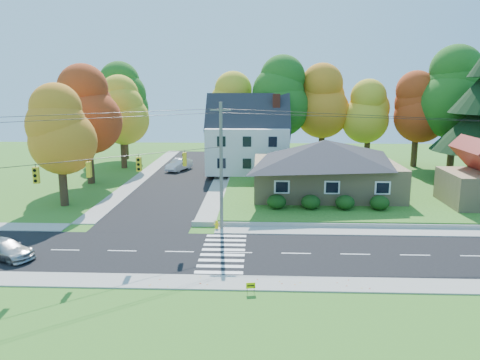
# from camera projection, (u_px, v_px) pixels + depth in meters

# --- Properties ---
(ground) EXTENTS (120.00, 120.00, 0.00)m
(ground) POSITION_uv_depth(u_px,v_px,m) (238.00, 253.00, 31.99)
(ground) COLOR #3D7923
(road_main) EXTENTS (90.00, 8.00, 0.02)m
(road_main) POSITION_uv_depth(u_px,v_px,m) (238.00, 253.00, 31.99)
(road_main) COLOR black
(road_main) RESTS_ON ground
(road_cross) EXTENTS (8.00, 44.00, 0.02)m
(road_cross) POSITION_uv_depth(u_px,v_px,m) (183.00, 177.00, 57.75)
(road_cross) COLOR black
(road_cross) RESTS_ON ground
(sidewalk_north) EXTENTS (90.00, 2.00, 0.08)m
(sidewalk_north) POSITION_uv_depth(u_px,v_px,m) (240.00, 230.00, 36.88)
(sidewalk_north) COLOR #9C9A90
(sidewalk_north) RESTS_ON ground
(sidewalk_south) EXTENTS (90.00, 2.00, 0.08)m
(sidewalk_south) POSITION_uv_depth(u_px,v_px,m) (234.00, 283.00, 27.10)
(sidewalk_south) COLOR #9C9A90
(sidewalk_south) RESTS_ON ground
(lawn) EXTENTS (30.00, 30.00, 0.50)m
(lawn) POSITION_uv_depth(u_px,v_px,m) (363.00, 185.00, 51.97)
(lawn) COLOR #3D7923
(lawn) RESTS_ON ground
(ranch_house) EXTENTS (14.60, 10.60, 5.40)m
(ranch_house) POSITION_uv_depth(u_px,v_px,m) (325.00, 166.00, 46.66)
(ranch_house) COLOR tan
(ranch_house) RESTS_ON lawn
(colonial_house) EXTENTS (10.40, 8.40, 9.60)m
(colonial_house) POSITION_uv_depth(u_px,v_px,m) (248.00, 139.00, 58.45)
(colonial_house) COLOR silver
(colonial_house) RESTS_ON lawn
(hedge_row) EXTENTS (10.70, 1.70, 1.27)m
(hedge_row) POSITION_uv_depth(u_px,v_px,m) (328.00, 202.00, 41.05)
(hedge_row) COLOR #163A10
(hedge_row) RESTS_ON lawn
(traffic_infrastructure) EXTENTS (38.10, 10.66, 10.00)m
(traffic_infrastructure) POSITION_uv_depth(u_px,v_px,m) (236.00, 175.00, 32.28)
(traffic_infrastructure) COLOR #666059
(traffic_infrastructure) RESTS_ON ground
(tree_lot_0) EXTENTS (6.72, 6.72, 12.51)m
(tree_lot_0) POSITION_uv_depth(u_px,v_px,m) (234.00, 106.00, 63.65)
(tree_lot_0) COLOR #3F2A19
(tree_lot_0) RESTS_ON lawn
(tree_lot_1) EXTENTS (7.84, 7.84, 14.60)m
(tree_lot_1) POSITION_uv_depth(u_px,v_px,m) (279.00, 97.00, 62.16)
(tree_lot_1) COLOR #3F2A19
(tree_lot_1) RESTS_ON lawn
(tree_lot_2) EXTENTS (7.28, 7.28, 13.56)m
(tree_lot_2) POSITION_uv_depth(u_px,v_px,m) (323.00, 101.00, 63.03)
(tree_lot_2) COLOR #3F2A19
(tree_lot_2) RESTS_ON lawn
(tree_lot_3) EXTENTS (6.16, 6.16, 11.47)m
(tree_lot_3) POSITION_uv_depth(u_px,v_px,m) (369.00, 112.00, 62.08)
(tree_lot_3) COLOR #3F2A19
(tree_lot_3) RESTS_ON lawn
(tree_lot_4) EXTENTS (6.72, 6.72, 12.51)m
(tree_lot_4) POSITION_uv_depth(u_px,v_px,m) (418.00, 107.00, 60.73)
(tree_lot_4) COLOR #3F2A19
(tree_lot_4) RESTS_ON lawn
(tree_lot_5) EXTENTS (8.40, 8.40, 15.64)m
(tree_lot_5) POSITION_uv_depth(u_px,v_px,m) (457.00, 92.00, 58.21)
(tree_lot_5) COLOR #3F2A19
(tree_lot_5) RESTS_ON lawn
(tree_west_0) EXTENTS (6.16, 6.16, 11.47)m
(tree_west_0) POSITION_uv_depth(u_px,v_px,m) (59.00, 130.00, 42.96)
(tree_west_0) COLOR #3F2A19
(tree_west_0) RESTS_ON ground
(tree_west_1) EXTENTS (7.28, 7.28, 13.56)m
(tree_west_1) POSITION_uv_depth(u_px,v_px,m) (87.00, 110.00, 52.52)
(tree_west_1) COLOR #3F2A19
(tree_west_1) RESTS_ON ground
(tree_west_2) EXTENTS (6.72, 6.72, 12.51)m
(tree_west_2) POSITION_uv_depth(u_px,v_px,m) (122.00, 110.00, 62.39)
(tree_west_2) COLOR #3F2A19
(tree_west_2) RESTS_ON ground
(tree_west_3) EXTENTS (7.84, 7.84, 14.60)m
(tree_west_3) POSITION_uv_depth(u_px,v_px,m) (123.00, 99.00, 70.03)
(tree_west_3) COLOR #3F2A19
(tree_west_3) RESTS_ON ground
(silver_sedan) EXTENTS (4.70, 3.32, 1.26)m
(silver_sedan) POSITION_uv_depth(u_px,v_px,m) (5.00, 249.00, 30.85)
(silver_sedan) COLOR #AFAFAF
(silver_sedan) RESTS_ON road_main
(white_car) EXTENTS (3.19, 4.90, 1.52)m
(white_car) POSITION_uv_depth(u_px,v_px,m) (179.00, 165.00, 61.91)
(white_car) COLOR silver
(white_car) RESTS_ON road_cross
(fire_hydrant) EXTENTS (0.42, 0.32, 0.73)m
(fire_hydrant) POSITION_uv_depth(u_px,v_px,m) (217.00, 225.00, 37.05)
(fire_hydrant) COLOR yellow
(fire_hydrant) RESTS_ON ground
(yard_sign) EXTENTS (0.52, 0.12, 0.65)m
(yard_sign) POSITION_uv_depth(u_px,v_px,m) (251.00, 286.00, 25.70)
(yard_sign) COLOR black
(yard_sign) RESTS_ON ground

